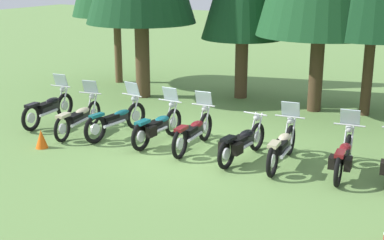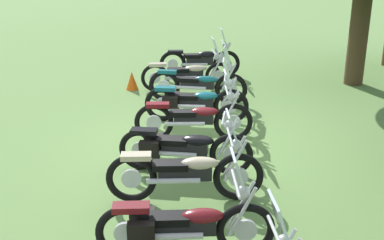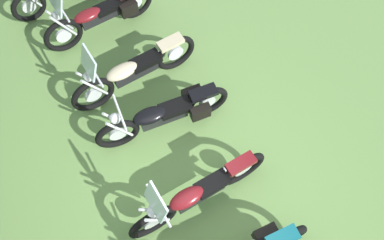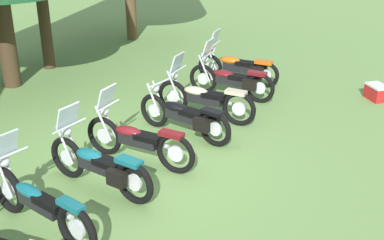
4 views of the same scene
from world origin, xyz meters
TOP-DOWN VIEW (x-y plane):
  - ground_plane at (0.00, 0.00)m, footprint 80.00×80.00m
  - motorcycle_0 at (-4.90, 0.01)m, footprint 0.71×2.30m
  - motorcycle_1 at (-3.53, -0.28)m, footprint 0.73×2.37m
  - motorcycle_2 at (-2.45, 0.02)m, footprint 0.71×2.38m
  - motorcycle_3 at (-1.14, -0.02)m, footprint 0.73×2.23m
  - motorcycle_4 at (-0.07, 0.02)m, footprint 0.65×2.29m
  - motorcycle_5 at (1.31, -0.15)m, footprint 0.69×2.26m
  - motorcycle_6 at (2.28, -0.02)m, footprint 0.73×2.34m
  - motorcycle_7 at (3.69, 0.01)m, footprint 0.71×2.18m
  - traffic_cone at (-3.55, -1.76)m, footprint 0.32×0.32m

SIDE VIEW (x-z plane):
  - ground_plane at x=0.00m, z-range 0.00..0.00m
  - traffic_cone at x=-3.55m, z-range 0.00..0.48m
  - motorcycle_5 at x=1.31m, z-range -0.06..0.96m
  - motorcycle_7 at x=3.69m, z-range -0.22..1.15m
  - motorcycle_2 at x=-2.45m, z-range -0.23..1.17m
  - motorcycle_1 at x=-3.53m, z-range -0.21..1.16m
  - motorcycle_3 at x=-1.14m, z-range -0.22..1.17m
  - motorcycle_4 at x=-0.07m, z-range -0.22..1.17m
  - motorcycle_6 at x=2.28m, z-range -0.21..1.17m
  - motorcycle_0 at x=-4.90m, z-range -0.21..1.18m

